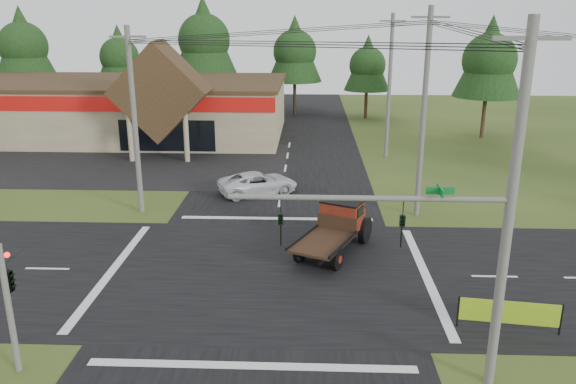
{
  "coord_description": "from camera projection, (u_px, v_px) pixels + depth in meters",
  "views": [
    {
      "loc": [
        1.82,
        -22.72,
        10.94
      ],
      "look_at": [
        0.71,
        5.1,
        2.2
      ],
      "focal_mm": 35.0,
      "sensor_mm": 36.0,
      "label": 1
    }
  ],
  "objects": [
    {
      "name": "roadside_banner",
      "position": [
        509.0,
        316.0,
        20.23
      ],
      "size": [
        3.61,
        0.58,
        1.24
      ],
      "primitive_type": null,
      "rotation": [
        0.0,
        0.0,
        -0.13
      ],
      "color": "#81AA16",
      "rests_on": "ground"
    },
    {
      "name": "white_pickup",
      "position": [
        258.0,
        183.0,
        36.01
      ],
      "size": [
        5.58,
        4.18,
        1.41
      ],
      "primitive_type": "imported",
      "rotation": [
        0.0,
        0.0,
        1.98
      ],
      "color": "silver",
      "rests_on": "ground"
    },
    {
      "name": "parking_apron",
      "position": [
        106.0,
        163.0,
        43.65
      ],
      "size": [
        28.0,
        14.0,
        0.02
      ],
      "primitive_type": "cube",
      "color": "black",
      "rests_on": "ground"
    },
    {
      "name": "antique_flatbed_truck",
      "position": [
        333.0,
        230.0,
        26.79
      ],
      "size": [
        4.35,
        6.04,
        2.37
      ],
      "primitive_type": null,
      "rotation": [
        0.0,
        0.0,
        -0.44
      ],
      "color": "#5F160D",
      "rests_on": "ground"
    },
    {
      "name": "tree_row_c",
      "position": [
        204.0,
        37.0,
        61.86
      ],
      "size": [
        7.28,
        7.28,
        13.13
      ],
      "color": "#332316",
      "rests_on": "ground"
    },
    {
      "name": "tree_row_e",
      "position": [
        368.0,
        63.0,
        61.03
      ],
      "size": [
        5.04,
        5.04,
        9.09
      ],
      "color": "#332316",
      "rests_on": "ground"
    },
    {
      "name": "tree_row_a",
      "position": [
        23.0,
        44.0,
        61.87
      ],
      "size": [
        6.72,
        6.72,
        12.12
      ],
      "color": "#332316",
      "rests_on": "ground"
    },
    {
      "name": "road_ns",
      "position": [
        268.0,
        273.0,
        25.0
      ],
      "size": [
        12.0,
        120.0,
        0.02
      ],
      "primitive_type": "cube",
      "color": "black",
      "rests_on": "ground"
    },
    {
      "name": "road_ew",
      "position": [
        268.0,
        273.0,
        25.0
      ],
      "size": [
        120.0,
        12.0,
        0.02
      ],
      "primitive_type": "cube",
      "color": "black",
      "rests_on": "ground"
    },
    {
      "name": "tree_side_ne",
      "position": [
        490.0,
        57.0,
        50.72
      ],
      "size": [
        6.16,
        6.16,
        11.11
      ],
      "color": "#332316",
      "rests_on": "ground"
    },
    {
      "name": "utility_pole_nw",
      "position": [
        134.0,
        120.0,
        31.32
      ],
      "size": [
        2.0,
        0.3,
        10.5
      ],
      "color": "#595651",
      "rests_on": "ground"
    },
    {
      "name": "traffic_signal_mast",
      "position": [
        446.0,
        251.0,
        16.31
      ],
      "size": [
        8.12,
        0.24,
        7.0
      ],
      "color": "#595651",
      "rests_on": "ground"
    },
    {
      "name": "tree_row_b",
      "position": [
        119.0,
        55.0,
        63.8
      ],
      "size": [
        5.6,
        5.6,
        10.1
      ],
      "color": "#332316",
      "rests_on": "ground"
    },
    {
      "name": "tree_row_d",
      "position": [
        295.0,
        49.0,
        62.84
      ],
      "size": [
        6.16,
        6.16,
        11.11
      ],
      "color": "#332316",
      "rests_on": "ground"
    },
    {
      "name": "traffic_signal_corner",
      "position": [
        6.0,
        268.0,
        17.25
      ],
      "size": [
        0.53,
        2.48,
        4.4
      ],
      "color": "#595651",
      "rests_on": "ground"
    },
    {
      "name": "utility_pole_nr",
      "position": [
        510.0,
        212.0,
        15.88
      ],
      "size": [
        2.0,
        0.3,
        11.0
      ],
      "color": "#595651",
      "rests_on": "ground"
    },
    {
      "name": "utility_pole_ne",
      "position": [
        424.0,
        113.0,
        30.57
      ],
      "size": [
        2.0,
        0.3,
        11.5
      ],
      "color": "#595651",
      "rests_on": "ground"
    },
    {
      "name": "ground",
      "position": [
        268.0,
        273.0,
        25.01
      ],
      "size": [
        120.0,
        120.0,
        0.0
      ],
      "primitive_type": "plane",
      "color": "#304518",
      "rests_on": "ground"
    },
    {
      "name": "utility_pole_n",
      "position": [
        389.0,
        86.0,
        43.96
      ],
      "size": [
        2.0,
        0.3,
        11.2
      ],
      "color": "#595651",
      "rests_on": "ground"
    },
    {
      "name": "cvs_building",
      "position": [
        125.0,
        107.0,
        52.96
      ],
      "size": [
        30.4,
        18.2,
        9.19
      ],
      "color": "gray",
      "rests_on": "ground"
    }
  ]
}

